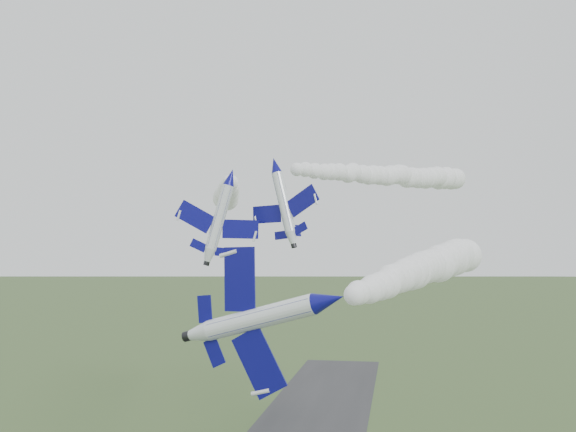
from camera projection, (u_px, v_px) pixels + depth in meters
The scene contains 6 objects.
jet_lead at pixel (329, 300), 48.12m from camera, with size 6.30×14.25×11.45m.
smoke_trail_jet_lead at pixel (426, 268), 81.51m from camera, with size 5.66×65.68×5.66m, color white, non-canonical shape.
jet_pair_left at pixel (231, 177), 80.97m from camera, with size 10.37×12.52×3.87m.
smoke_trail_jet_pair_left at pixel (227, 192), 113.60m from camera, with size 5.01×59.37×5.01m, color white, non-canonical shape.
jet_pair_right at pixel (275, 165), 81.17m from camera, with size 9.59×11.38×3.66m.
smoke_trail_jet_pair_right at pixel (394, 176), 111.77m from camera, with size 4.48×67.21×4.48m, color white, non-canonical shape.
Camera 1 is at (18.67, -58.34, 36.28)m, focal length 40.00 mm.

